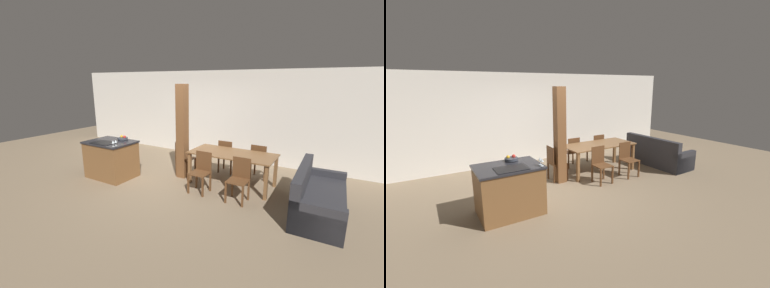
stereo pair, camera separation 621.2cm
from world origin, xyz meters
The scene contains 14 objects.
ground_plane centered at (0.00, 0.00, 0.00)m, with size 16.00×16.00×0.00m, color #847056.
wall_back centered at (0.00, 2.51, 1.35)m, with size 11.20×0.08×2.70m.
kitchen_island centered at (-1.35, -0.52, 0.47)m, with size 1.17×0.87×0.93m.
fruit_bowl centered at (-1.19, -0.24, 0.97)m, with size 0.25×0.25×0.11m.
wine_glass_near centered at (-0.84, -0.89, 1.04)m, with size 0.07×0.07×0.14m.
wine_glass_middle centered at (-0.84, -0.81, 1.04)m, with size 0.07×0.07×0.14m.
dining_table centered at (1.48, 0.55, 0.68)m, with size 1.95×0.93×0.77m.
dining_chair_near_left centered at (1.04, -0.15, 0.47)m, with size 0.40×0.40×0.88m.
dining_chair_near_right centered at (1.92, -0.15, 0.47)m, with size 0.40×0.40×0.88m.
dining_chair_far_left centered at (1.04, 1.24, 0.47)m, with size 0.40×0.40×0.88m.
dining_chair_far_right centered at (1.92, 1.24, 0.47)m, with size 0.40×0.40×0.88m.
dining_chair_head_end centered at (0.13, 0.55, 0.47)m, with size 0.40×0.40×0.88m.
couch centered at (3.35, 0.10, 0.29)m, with size 0.85×1.94×0.86m.
timber_post centered at (0.21, 0.39, 1.16)m, with size 0.23×0.23×2.32m.
Camera 1 is at (3.60, -4.80, 2.40)m, focal length 24.00 mm.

